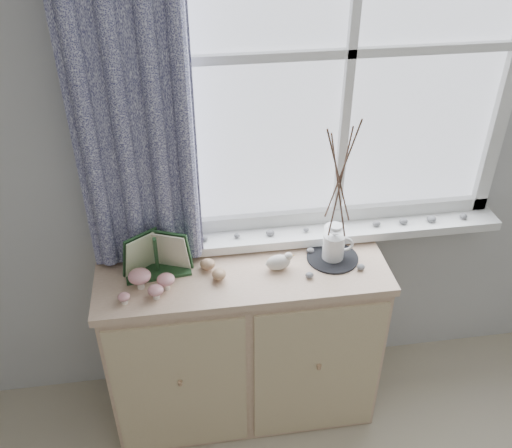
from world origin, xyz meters
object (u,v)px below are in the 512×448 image
object	(u,v)px
sideboard	(244,342)
twig_pitcher	(340,177)
botanical_book	(156,257)
toadstool_cluster	(148,282)

from	to	relation	value
sideboard	twig_pitcher	bearing A→B (deg)	2.06
twig_pitcher	botanical_book	bearing A→B (deg)	-164.72
sideboard	botanical_book	distance (m)	0.63
sideboard	botanical_book	world-z (taller)	botanical_book
sideboard	toadstool_cluster	xyz separation A→B (m)	(-0.38, -0.08, 0.47)
sideboard	toadstool_cluster	bearing A→B (deg)	-167.84
toadstool_cluster	twig_pitcher	xyz separation A→B (m)	(0.76, 0.10, 0.35)
botanical_book	twig_pitcher	bearing A→B (deg)	-4.32
botanical_book	toadstool_cluster	world-z (taller)	botanical_book
sideboard	botanical_book	bearing A→B (deg)	-179.01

